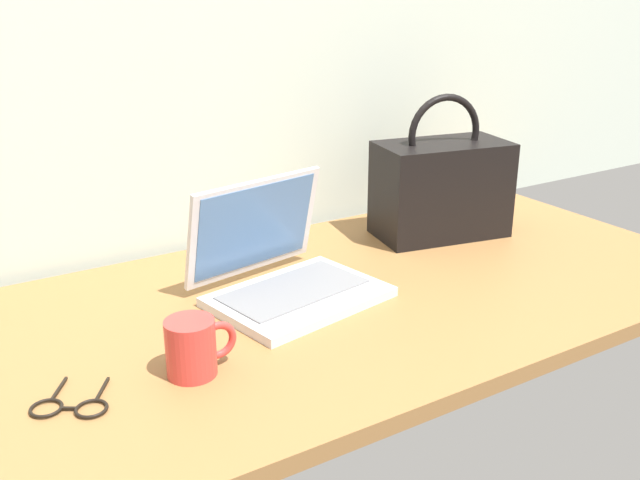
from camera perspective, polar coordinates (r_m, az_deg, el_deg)
desk at (r=1.38m, az=1.35°, el=-4.98°), size 1.60×0.76×0.03m
laptop at (r=1.36m, az=-2.98°, el=-2.55°), size 0.35×0.32×0.21m
coffee_mug at (r=1.11m, az=-10.13°, el=-8.38°), size 0.11×0.08×0.09m
eyeglasses at (r=1.09m, az=-19.38°, el=-12.47°), size 0.13×0.14×0.01m
handbag at (r=1.68m, az=9.66°, el=4.22°), size 0.32×0.21×0.33m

